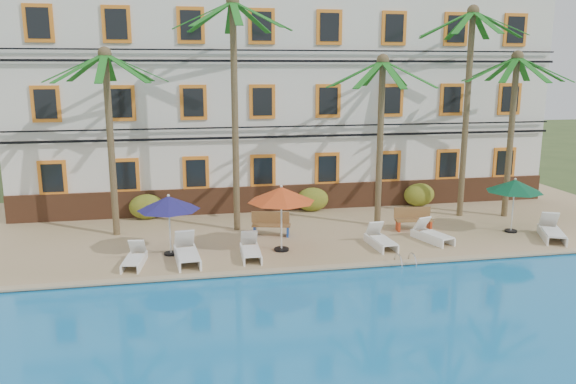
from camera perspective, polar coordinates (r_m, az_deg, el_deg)
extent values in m
plane|color=#384C23|center=(19.69, 4.85, -7.41)|extent=(100.00, 100.00, 0.00)
cube|color=tan|center=(24.27, 1.67, -3.23)|extent=(30.00, 12.00, 0.25)
cube|color=#1978BE|center=(13.63, 13.15, -16.68)|extent=(26.00, 12.00, 0.20)
cube|color=tan|center=(18.78, 5.61, -7.51)|extent=(30.00, 0.35, 0.06)
cube|color=silver|center=(28.32, -0.49, 9.53)|extent=(25.00, 6.00, 10.00)
cube|color=brown|center=(25.93, 0.75, -0.55)|extent=(25.00, 0.12, 1.20)
cube|color=orange|center=(25.74, -22.80, 1.33)|extent=(1.15, 0.10, 1.50)
cube|color=black|center=(25.70, -22.82, 1.31)|extent=(0.85, 0.04, 1.20)
cube|color=orange|center=(25.29, -16.14, 1.63)|extent=(1.15, 0.10, 1.50)
cube|color=black|center=(25.24, -16.15, 1.61)|extent=(0.85, 0.04, 1.20)
cube|color=orange|center=(25.18, -9.33, 1.91)|extent=(1.15, 0.10, 1.50)
cube|color=black|center=(25.13, -9.33, 1.89)|extent=(0.85, 0.04, 1.20)
cube|color=orange|center=(25.43, -2.56, 2.16)|extent=(1.15, 0.10, 1.50)
cube|color=black|center=(25.38, -2.54, 2.14)|extent=(0.85, 0.04, 1.20)
cube|color=orange|center=(26.02, 3.99, 2.38)|extent=(1.15, 0.10, 1.50)
cube|color=black|center=(25.98, 4.02, 2.36)|extent=(0.85, 0.04, 1.20)
cube|color=orange|center=(26.94, 10.18, 2.56)|extent=(1.15, 0.10, 1.50)
cube|color=black|center=(26.90, 10.22, 2.54)|extent=(0.85, 0.04, 1.20)
cube|color=orange|center=(28.15, 15.90, 2.70)|extent=(1.15, 0.10, 1.50)
cube|color=black|center=(28.11, 15.94, 2.68)|extent=(0.85, 0.04, 1.20)
cube|color=orange|center=(29.62, 21.10, 2.80)|extent=(1.15, 0.10, 1.50)
cube|color=black|center=(29.57, 21.15, 2.78)|extent=(0.85, 0.04, 1.20)
cube|color=orange|center=(25.39, -23.39, 8.21)|extent=(1.15, 0.10, 1.50)
cube|color=black|center=(25.34, -23.41, 8.20)|extent=(0.85, 0.04, 1.20)
cube|color=orange|center=(24.92, -16.57, 8.65)|extent=(1.15, 0.10, 1.50)
cube|color=black|center=(24.87, -16.58, 8.64)|extent=(0.85, 0.04, 1.20)
cube|color=orange|center=(24.81, -9.58, 8.97)|extent=(1.15, 0.10, 1.50)
cube|color=black|center=(24.76, -9.58, 8.96)|extent=(0.85, 0.04, 1.20)
cube|color=orange|center=(25.07, -2.63, 9.16)|extent=(1.15, 0.10, 1.50)
cube|color=black|center=(25.02, -2.61, 9.15)|extent=(0.85, 0.04, 1.20)
cube|color=orange|center=(25.67, 4.10, 9.21)|extent=(1.15, 0.10, 1.50)
cube|color=black|center=(25.62, 4.13, 9.21)|extent=(0.85, 0.04, 1.20)
cube|color=orange|center=(26.60, 10.44, 9.15)|extent=(1.15, 0.10, 1.50)
cube|color=black|center=(26.55, 10.48, 9.14)|extent=(0.85, 0.04, 1.20)
cube|color=orange|center=(27.83, 16.28, 9.00)|extent=(1.15, 0.10, 1.50)
cube|color=black|center=(27.78, 16.32, 8.99)|extent=(0.85, 0.04, 1.20)
cube|color=orange|center=(29.31, 21.57, 8.78)|extent=(1.15, 0.10, 1.50)
cube|color=black|center=(29.26, 21.63, 8.77)|extent=(0.85, 0.04, 1.20)
cube|color=orange|center=(25.41, -24.02, 15.41)|extent=(1.15, 0.10, 1.50)
cube|color=black|center=(25.36, -24.05, 15.41)|extent=(0.85, 0.04, 1.20)
cube|color=orange|center=(24.95, -17.04, 15.99)|extent=(1.15, 0.10, 1.50)
cube|color=black|center=(24.90, -17.05, 16.00)|extent=(0.85, 0.04, 1.20)
cube|color=orange|center=(24.84, -9.86, 16.35)|extent=(1.15, 0.10, 1.50)
cube|color=black|center=(24.79, -9.86, 16.36)|extent=(0.85, 0.04, 1.20)
cube|color=orange|center=(25.09, -2.70, 16.47)|extent=(1.15, 0.10, 1.50)
cube|color=black|center=(25.04, -2.69, 16.48)|extent=(0.85, 0.04, 1.20)
cube|color=orange|center=(25.70, 4.21, 16.35)|extent=(1.15, 0.10, 1.50)
cube|color=black|center=(25.65, 4.24, 16.36)|extent=(0.85, 0.04, 1.20)
cube|color=orange|center=(26.63, 10.71, 16.04)|extent=(1.15, 0.10, 1.50)
cube|color=black|center=(26.58, 10.75, 16.04)|extent=(0.85, 0.04, 1.20)
cube|color=orange|center=(27.85, 16.69, 15.58)|extent=(1.15, 0.10, 1.50)
cube|color=black|center=(27.80, 16.74, 15.58)|extent=(0.85, 0.04, 1.20)
cube|color=orange|center=(29.33, 22.08, 15.02)|extent=(1.15, 0.10, 1.50)
cube|color=black|center=(29.29, 22.14, 15.02)|extent=(0.85, 0.04, 1.20)
cube|color=black|center=(25.31, 0.83, 5.68)|extent=(25.00, 0.08, 0.10)
cube|color=black|center=(25.26, 0.84, 6.69)|extent=(25.00, 0.08, 0.06)
cube|color=black|center=(25.14, 0.86, 13.17)|extent=(25.00, 0.08, 0.10)
cube|color=black|center=(25.15, 0.86, 14.19)|extent=(25.00, 0.08, 0.06)
cylinder|color=brown|center=(22.56, -17.54, 4.38)|extent=(0.26, 0.26, 6.97)
sphere|color=brown|center=(22.38, -18.13, 13.25)|extent=(0.50, 0.50, 0.50)
cube|color=#17611A|center=(23.50, -17.71, 11.93)|extent=(0.28, 2.28, 1.07)
cube|color=#17611A|center=(23.27, -19.81, 11.79)|extent=(1.81, 1.81, 1.07)
cube|color=#17611A|center=(22.53, -20.97, 11.71)|extent=(2.28, 0.28, 1.07)
cube|color=#17611A|center=(21.69, -20.45, 11.75)|extent=(1.81, 1.81, 1.07)
cube|color=#17611A|center=(21.24, -18.41, 11.90)|extent=(0.28, 2.28, 1.07)
cube|color=#17611A|center=(21.49, -16.13, 12.04)|extent=(1.81, 1.81, 1.07)
cube|color=#17611A|center=(22.27, -15.08, 12.09)|extent=(2.28, 0.28, 1.07)
cube|color=#17611A|center=(23.09, -15.78, 12.05)|extent=(1.81, 1.81, 1.07)
cylinder|color=brown|center=(22.22, -5.40, 7.28)|extent=(0.26, 0.26, 8.90)
sphere|color=brown|center=(22.27, -5.65, 18.76)|extent=(0.50, 0.50, 0.50)
cube|color=#17611A|center=(23.35, -5.89, 17.17)|extent=(0.28, 2.28, 1.07)
cube|color=#17611A|center=(22.96, -7.90, 17.20)|extent=(1.81, 1.81, 1.07)
cube|color=#17611A|center=(22.14, -8.68, 17.36)|extent=(2.28, 0.28, 1.07)
cube|color=#17611A|center=(21.36, -7.66, 17.58)|extent=(1.81, 1.81, 1.07)
cube|color=#17611A|center=(21.10, -5.31, 17.70)|extent=(0.28, 2.28, 1.07)
cube|color=#17611A|center=(21.52, -3.17, 17.63)|extent=(1.81, 1.81, 1.07)
cube|color=#17611A|center=(22.36, -2.58, 17.43)|extent=(2.28, 0.28, 1.07)
cube|color=#17611A|center=(23.11, -3.74, 17.26)|extent=(1.81, 1.81, 1.07)
cylinder|color=brown|center=(23.20, 9.32, 4.71)|extent=(0.26, 0.26, 6.75)
sphere|color=brown|center=(23.00, 9.62, 13.06)|extent=(0.50, 0.50, 0.50)
cube|color=#17611A|center=(24.07, 8.62, 11.81)|extent=(0.28, 2.28, 1.07)
cube|color=#17611A|center=(23.50, 7.01, 11.85)|extent=(1.81, 1.81, 1.07)
cube|color=#17611A|center=(22.63, 6.82, 11.84)|extent=(2.28, 0.28, 1.07)
cube|color=#17611A|center=(21.97, 8.31, 11.79)|extent=(1.81, 1.81, 1.07)
cube|color=#17611A|center=(21.94, 10.62, 11.70)|extent=(0.28, 2.28, 1.07)
cube|color=#17611A|center=(22.55, 12.25, 11.65)|extent=(1.81, 1.81, 1.07)
cube|color=#17611A|center=(23.42, 12.24, 11.67)|extent=(2.28, 0.28, 1.07)
cube|color=#17611A|center=(24.04, 10.73, 11.74)|extent=(1.81, 1.81, 1.07)
cylinder|color=brown|center=(25.55, 17.64, 7.27)|extent=(0.26, 0.26, 8.77)
sphere|color=brown|center=(25.59, 18.30, 17.09)|extent=(0.50, 0.50, 0.50)
cube|color=#17611A|center=(26.54, 17.00, 15.84)|extent=(0.28, 2.28, 1.07)
cube|color=#17611A|center=(25.89, 15.72, 16.02)|extent=(1.81, 1.81, 1.07)
cube|color=#17611A|center=(25.02, 15.85, 16.15)|extent=(2.28, 0.28, 1.07)
cube|color=#17611A|center=(24.46, 17.45, 16.16)|extent=(1.81, 1.81, 1.07)
cube|color=#17611A|center=(24.55, 19.54, 16.00)|extent=(0.28, 2.28, 1.07)
cube|color=#17611A|center=(25.24, 20.79, 15.79)|extent=(1.81, 1.81, 1.07)
cube|color=#17611A|center=(26.10, 20.49, 15.68)|extent=(2.28, 0.28, 1.07)
cube|color=#17611A|center=(26.63, 18.93, 15.70)|extent=(1.81, 1.81, 1.07)
cylinder|color=brown|center=(26.24, 21.67, 5.07)|extent=(0.26, 0.26, 6.93)
sphere|color=brown|center=(26.08, 22.29, 12.63)|extent=(0.50, 0.50, 0.50)
cube|color=#17611A|center=(27.03, 20.87, 11.59)|extent=(0.28, 2.28, 1.07)
cube|color=#17611A|center=(26.34, 19.73, 11.67)|extent=(1.81, 1.81, 1.07)
cube|color=#17611A|center=(25.48, 20.00, 11.65)|extent=(2.28, 0.28, 1.07)
cube|color=#17611A|center=(24.96, 21.62, 11.53)|extent=(1.81, 1.81, 1.07)
cube|color=#17611A|center=(25.12, 23.61, 11.37)|extent=(0.28, 2.28, 1.07)
cube|color=#17611A|center=(25.85, 24.69, 11.28)|extent=(1.81, 1.81, 1.07)
cube|color=#17611A|center=(26.70, 24.28, 11.31)|extent=(2.28, 0.28, 1.07)
cube|color=#17611A|center=(27.18, 22.71, 11.44)|extent=(1.81, 1.81, 1.07)
ellipsoid|color=#295B1A|center=(25.16, -14.17, -1.46)|extent=(1.50, 0.90, 1.10)
ellipsoid|color=#295B1A|center=(25.77, 2.48, -0.76)|extent=(1.50, 0.90, 1.10)
ellipsoid|color=#295B1A|center=(27.44, 13.18, -0.27)|extent=(1.50, 0.90, 1.10)
cylinder|color=black|center=(20.35, -11.80, -6.13)|extent=(0.49, 0.49, 0.07)
cylinder|color=silver|center=(20.05, -11.93, -3.39)|extent=(0.06, 0.06, 2.09)
cone|color=navy|center=(19.85, -12.03, -1.09)|extent=(2.18, 2.18, 0.48)
sphere|color=silver|center=(19.79, -12.07, -0.35)|extent=(0.10, 0.10, 0.10)
cylinder|color=black|center=(20.35, -0.67, -5.84)|extent=(0.54, 0.54, 0.08)
cylinder|color=silver|center=(20.03, -0.67, -2.79)|extent=(0.06, 0.06, 2.32)
cone|color=#C84318|center=(19.81, -0.68, -0.23)|extent=(2.41, 2.41, 0.53)
sphere|color=silver|center=(19.75, -0.68, 0.59)|extent=(0.10, 0.10, 0.10)
cylinder|color=black|center=(24.33, 21.69, -3.69)|extent=(0.49, 0.49, 0.07)
cylinder|color=silver|center=(24.08, 21.88, -1.35)|extent=(0.06, 0.06, 2.12)
cone|color=#09482C|center=(23.91, 22.04, 0.60)|extent=(2.20, 2.20, 0.48)
sphere|color=silver|center=(23.86, 22.09, 1.22)|extent=(0.10, 0.10, 0.10)
cube|color=white|center=(19.21, -15.50, -6.66)|extent=(0.68, 1.21, 0.05)
cube|color=white|center=(19.89, -15.06, -5.36)|extent=(0.58, 0.49, 0.58)
cube|color=white|center=(19.52, -16.11, -6.86)|extent=(0.27, 1.63, 0.27)
cube|color=white|center=(19.41, -14.56, -6.88)|extent=(0.27, 1.63, 0.27)
cube|color=white|center=(19.10, -10.15, -6.27)|extent=(0.80, 1.51, 0.07)
cube|color=white|center=(19.98, -10.48, -4.67)|extent=(0.72, 0.59, 0.72)
cube|color=white|center=(19.40, -11.20, -6.61)|extent=(0.25, 2.06, 0.34)
cube|color=white|center=(19.46, -9.23, -6.47)|extent=(0.25, 2.06, 0.34)
cube|color=white|center=(19.33, -3.75, -6.02)|extent=(0.62, 1.27, 0.06)
cube|color=white|center=(20.09, -3.99, -4.64)|extent=(0.59, 0.48, 0.63)
cube|color=white|center=(19.59, -4.66, -6.29)|extent=(0.12, 1.79, 0.29)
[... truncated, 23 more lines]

